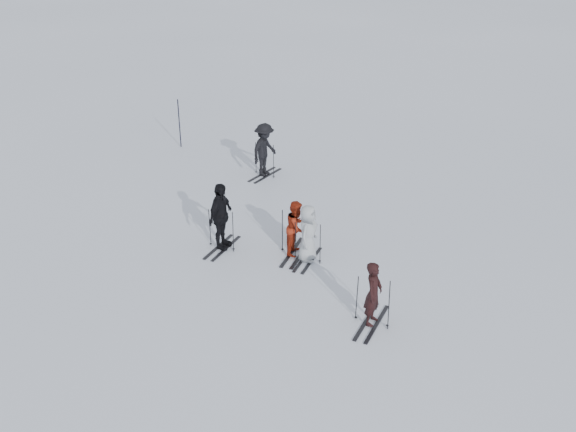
{
  "coord_description": "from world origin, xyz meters",
  "views": [
    {
      "loc": [
        -0.39,
        -14.83,
        8.6
      ],
      "look_at": [
        0.0,
        1.0,
        1.0
      ],
      "focal_mm": 40.0,
      "sensor_mm": 36.0,
      "label": 1
    }
  ],
  "objects_px": {
    "skier_near_dark": "(373,295)",
    "skier_grey": "(308,234)",
    "skier_red": "(297,228)",
    "skier_uphill_left": "(221,217)",
    "piste_marker": "(179,123)",
    "skier_uphill_far": "(264,150)"
  },
  "relations": [
    {
      "from": "piste_marker",
      "to": "skier_grey",
      "type": "bearing_deg",
      "value": -63.77
    },
    {
      "from": "skier_uphill_far",
      "to": "piste_marker",
      "type": "xyz_separation_m",
      "value": [
        -3.38,
        3.15,
        0.02
      ]
    },
    {
      "from": "skier_grey",
      "to": "skier_uphill_far",
      "type": "xyz_separation_m",
      "value": [
        -1.2,
        6.17,
        0.15
      ]
    },
    {
      "from": "skier_grey",
      "to": "piste_marker",
      "type": "relative_size",
      "value": 0.82
    },
    {
      "from": "piste_marker",
      "to": "skier_near_dark",
      "type": "bearing_deg",
      "value": -64.32
    },
    {
      "from": "skier_uphill_left",
      "to": "skier_grey",
      "type": "bearing_deg",
      "value": -82.41
    },
    {
      "from": "skier_uphill_left",
      "to": "piste_marker",
      "type": "bearing_deg",
      "value": 39.83
    },
    {
      "from": "skier_grey",
      "to": "skier_uphill_left",
      "type": "xyz_separation_m",
      "value": [
        -2.36,
        0.75,
        0.17
      ]
    },
    {
      "from": "skier_uphill_left",
      "to": "piste_marker",
      "type": "xyz_separation_m",
      "value": [
        -2.23,
        8.56,
        0.01
      ]
    },
    {
      "from": "skier_grey",
      "to": "skier_near_dark",
      "type": "bearing_deg",
      "value": -133.6
    },
    {
      "from": "skier_near_dark",
      "to": "skier_grey",
      "type": "height_order",
      "value": "skier_grey"
    },
    {
      "from": "skier_near_dark",
      "to": "piste_marker",
      "type": "xyz_separation_m",
      "value": [
        -5.91,
        12.29,
        0.19
      ]
    },
    {
      "from": "skier_red",
      "to": "skier_uphill_left",
      "type": "height_order",
      "value": "skier_uphill_left"
    },
    {
      "from": "skier_grey",
      "to": "skier_uphill_far",
      "type": "relative_size",
      "value": 0.84
    },
    {
      "from": "skier_uphill_left",
      "to": "skier_red",
      "type": "bearing_deg",
      "value": -74.87
    },
    {
      "from": "skier_near_dark",
      "to": "skier_grey",
      "type": "relative_size",
      "value": 0.98
    },
    {
      "from": "skier_red",
      "to": "skier_uphill_far",
      "type": "height_order",
      "value": "skier_uphill_far"
    },
    {
      "from": "skier_red",
      "to": "skier_uphill_left",
      "type": "relative_size",
      "value": 0.81
    },
    {
      "from": "skier_red",
      "to": "skier_grey",
      "type": "relative_size",
      "value": 0.98
    },
    {
      "from": "skier_uphill_left",
      "to": "skier_uphill_far",
      "type": "bearing_deg",
      "value": 13.2
    },
    {
      "from": "skier_near_dark",
      "to": "skier_uphill_left",
      "type": "distance_m",
      "value": 5.24
    },
    {
      "from": "skier_near_dark",
      "to": "skier_uphill_left",
      "type": "xyz_separation_m",
      "value": [
        -3.68,
        3.72,
        0.18
      ]
    }
  ]
}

